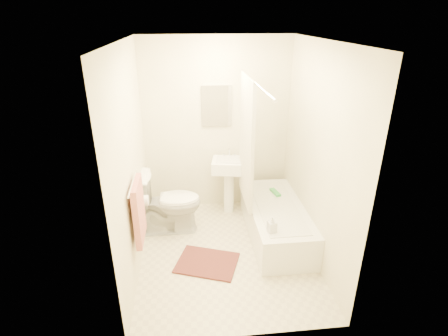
{
  "coord_description": "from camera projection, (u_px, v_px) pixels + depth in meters",
  "views": [
    {
      "loc": [
        -0.39,
        -3.41,
        2.62
      ],
      "look_at": [
        0.0,
        0.25,
        1.0
      ],
      "focal_mm": 28.0,
      "sensor_mm": 36.0,
      "label": 1
    }
  ],
  "objects": [
    {
      "name": "floor",
      "position": [
        226.0,
        252.0,
        4.2
      ],
      "size": [
        2.4,
        2.4,
        0.0
      ],
      "primitive_type": "plane",
      "color": "beige",
      "rests_on": "ground"
    },
    {
      "name": "ceiling",
      "position": [
        227.0,
        41.0,
        3.23
      ],
      "size": [
        2.4,
        2.4,
        0.0
      ],
      "primitive_type": "plane",
      "color": "white",
      "rests_on": "ground"
    },
    {
      "name": "wall_back",
      "position": [
        217.0,
        127.0,
        4.81
      ],
      "size": [
        2.0,
        0.02,
        2.4
      ],
      "primitive_type": "cube",
      "color": "beige",
      "rests_on": "ground"
    },
    {
      "name": "wall_left",
      "position": [
        131.0,
        164.0,
        3.62
      ],
      "size": [
        0.02,
        2.4,
        2.4
      ],
      "primitive_type": "cube",
      "color": "beige",
      "rests_on": "ground"
    },
    {
      "name": "wall_right",
      "position": [
        317.0,
        157.0,
        3.81
      ],
      "size": [
        0.02,
        2.4,
        2.4
      ],
      "primitive_type": "cube",
      "color": "beige",
      "rests_on": "ground"
    },
    {
      "name": "mirror",
      "position": [
        217.0,
        106.0,
        4.67
      ],
      "size": [
        0.4,
        0.03,
        0.55
      ],
      "primitive_type": "cube",
      "color": "white",
      "rests_on": "wall_back"
    },
    {
      "name": "curtain_rod",
      "position": [
        255.0,
        82.0,
        3.51
      ],
      "size": [
        0.03,
        1.7,
        0.03
      ],
      "primitive_type": "cylinder",
      "rotation": [
        1.57,
        0.0,
        0.0
      ],
      "color": "silver",
      "rests_on": "wall_back"
    },
    {
      "name": "shower_curtain",
      "position": [
        247.0,
        142.0,
        4.19
      ],
      "size": [
        0.04,
        0.8,
        1.55
      ],
      "primitive_type": "cube",
      "color": "silver",
      "rests_on": "curtain_rod"
    },
    {
      "name": "towel_bar",
      "position": [
        133.0,
        183.0,
        3.43
      ],
      "size": [
        0.02,
        0.6,
        0.02
      ],
      "primitive_type": "cylinder",
      "rotation": [
        1.57,
        0.0,
        0.0
      ],
      "color": "silver",
      "rests_on": "wall_left"
    },
    {
      "name": "towel",
      "position": [
        139.0,
        211.0,
        3.57
      ],
      "size": [
        0.06,
        0.45,
        0.66
      ],
      "primitive_type": "cube",
      "color": "#CC7266",
      "rests_on": "towel_bar"
    },
    {
      "name": "toilet_paper",
      "position": [
        143.0,
        200.0,
        3.93
      ],
      "size": [
        0.11,
        0.12,
        0.12
      ],
      "primitive_type": "cylinder",
      "rotation": [
        0.0,
        1.57,
        0.0
      ],
      "color": "white",
      "rests_on": "wall_left"
    },
    {
      "name": "toilet",
      "position": [
        169.0,
        202.0,
        4.49
      ],
      "size": [
        0.83,
        0.47,
        0.82
      ],
      "primitive_type": "imported",
      "rotation": [
        0.0,
        0.0,
        1.57
      ],
      "color": "white",
      "rests_on": "floor"
    },
    {
      "name": "sink",
      "position": [
        229.0,
        184.0,
        4.9
      ],
      "size": [
        0.51,
        0.43,
        0.89
      ],
      "primitive_type": null,
      "rotation": [
        0.0,
        0.0,
        -0.17
      ],
      "color": "white",
      "rests_on": "floor"
    },
    {
      "name": "bathtub",
      "position": [
        276.0,
        221.0,
        4.44
      ],
      "size": [
        0.67,
        1.53,
        0.43
      ],
      "primitive_type": null,
      "color": "white",
      "rests_on": "floor"
    },
    {
      "name": "bath_mat",
      "position": [
        207.0,
        263.0,
        4.01
      ],
      "size": [
        0.8,
        0.7,
        0.02
      ],
      "primitive_type": "cube",
      "rotation": [
        0.0,
        0.0,
        -0.34
      ],
      "color": "#4A231D",
      "rests_on": "floor"
    },
    {
      "name": "soap_bottle",
      "position": [
        272.0,
        225.0,
        3.8
      ],
      "size": [
        0.11,
        0.11,
        0.2
      ],
      "primitive_type": "imported",
      "rotation": [
        0.0,
        0.0,
        0.22
      ],
      "color": "white",
      "rests_on": "bathtub"
    },
    {
      "name": "scrub_brush",
      "position": [
        275.0,
        193.0,
        4.64
      ],
      "size": [
        0.11,
        0.22,
        0.04
      ],
      "primitive_type": "cube",
      "rotation": [
        0.0,
        0.0,
        0.23
      ],
      "color": "green",
      "rests_on": "bathtub"
    }
  ]
}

